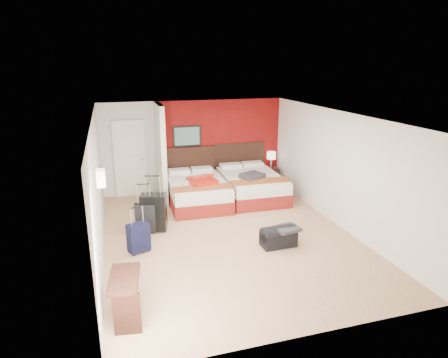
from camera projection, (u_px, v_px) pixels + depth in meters
name	position (u px, v px, depth m)	size (l,w,h in m)	color
ground	(228.00, 236.00, 8.14)	(6.50, 6.50, 0.00)	tan
room_walls	(150.00, 166.00, 8.70)	(5.02, 6.52, 2.50)	silver
red_accent_panel	(220.00, 145.00, 10.95)	(3.50, 0.04, 2.50)	maroon
partition_wall	(161.00, 154.00, 9.90)	(0.12, 1.20, 2.50)	silver
entry_door	(130.00, 159.00, 10.30)	(0.82, 0.06, 2.05)	silver
bed_left	(197.00, 192.00, 9.89)	(1.42, 2.02, 0.61)	silver
bed_right	(252.00, 186.00, 10.36)	(1.46, 2.09, 0.63)	silver
red_suitcase_open	(202.00, 180.00, 9.72)	(0.62, 0.85, 0.11)	#B61D0F
jacket_bundle	(252.00, 176.00, 9.95)	(0.55, 0.44, 0.13)	#36363B
nightstand	(271.00, 176.00, 11.37)	(0.39, 0.39, 0.55)	#321610
table_lamp	(271.00, 160.00, 11.22)	(0.26, 0.26, 0.46)	white
suitcase_black	(154.00, 213.00, 8.30)	(0.52, 0.33, 0.79)	black
suitcase_charcoal	(145.00, 219.00, 8.22)	(0.42, 0.26, 0.61)	black
suitcase_navy	(139.00, 239.00, 7.38)	(0.39, 0.24, 0.54)	black
duffel_bag	(278.00, 238.00, 7.66)	(0.68, 0.36, 0.34)	black
jacket_draped	(287.00, 228.00, 7.60)	(0.47, 0.39, 0.06)	#343338
desk	(126.00, 298.00, 5.44)	(0.40, 0.80, 0.67)	black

